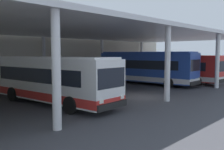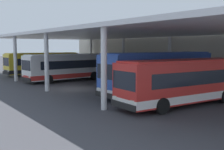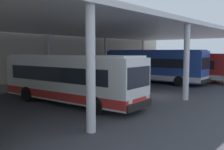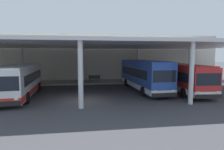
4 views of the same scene
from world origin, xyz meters
name	(u,v)px [view 1 (image 1 of 4)]	position (x,y,z in m)	size (l,w,h in m)	color
ground_plane	(139,97)	(0.00, 0.00, 0.00)	(200.00, 200.00, 0.00)	#3D3D42
platform_kerb	(53,84)	(0.00, 11.75, 0.09)	(42.00, 4.50, 0.18)	gray
station_building_facade	(37,50)	(0.00, 15.00, 3.84)	(48.00, 1.60, 7.67)	beige
canopy_shelter	(91,32)	(0.00, 5.50, 5.29)	(40.00, 17.00, 5.55)	silver
bus_second_bay	(52,79)	(-6.08, 2.71, 1.66)	(3.30, 10.69, 3.17)	white
bus_middle_bay	(146,67)	(7.24, 4.50, 1.84)	(3.08, 11.43, 3.57)	#284CA8
bus_far_bay	(177,68)	(11.29, 2.92, 1.66)	(3.09, 10.64, 3.17)	red
bench_waiting	(66,77)	(1.79, 11.82, 0.66)	(1.80, 0.45, 0.92)	#383D47
banner_sign	(141,63)	(14.85, 10.94, 1.98)	(0.70, 0.12, 3.20)	#B2B2B7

